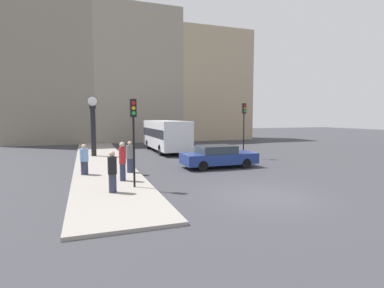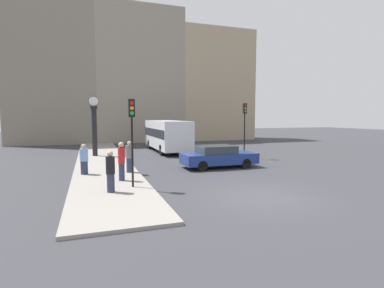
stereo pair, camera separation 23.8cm
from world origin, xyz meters
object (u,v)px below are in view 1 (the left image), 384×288
Objects in this scene: traffic_light_near at (133,124)px; pedestrian_blue_stripe at (84,160)px; pedestrian_black_jacket at (112,172)px; sedan_car at (218,156)px; traffic_light_far at (244,119)px; pedestrian_grey_jacket at (130,157)px; street_clock at (93,128)px; pedestrian_red_top at (122,161)px; bus_distant at (165,134)px.

traffic_light_near is 2.36× the size of pedestrian_blue_stripe.
traffic_light_near is 2.18m from pedestrian_black_jacket.
sedan_car is 1.11× the size of traffic_light_far.
pedestrian_grey_jacket is 1.02× the size of pedestrian_black_jacket.
pedestrian_red_top is at bearing -84.14° from street_clock.
traffic_light_far is 12.75m from pedestrian_black_jacket.
pedestrian_red_top reaches higher than pedestrian_blue_stripe.
pedestrian_grey_jacket is at bearing -175.39° from sedan_car.
bus_distant is at bearing 67.22° from pedestrian_black_jacket.
pedestrian_grey_jacket is at bearing 72.59° from pedestrian_red_top.
pedestrian_grey_jacket is at bearing -5.06° from pedestrian_blue_stripe.
traffic_light_far reaches higher than pedestrian_blue_stripe.
sedan_car is 7.27m from traffic_light_near.
pedestrian_red_top is (-0.63, -2.01, 0.11)m from pedestrian_grey_jacket.
traffic_light_near is 0.91× the size of traffic_light_far.
pedestrian_grey_jacket is 0.93× the size of pedestrian_red_top.
pedestrian_black_jacket is at bearing -112.78° from bus_distant.
street_clock is at bearing 96.70° from traffic_light_near.
sedan_car is at bearing 1.72° from pedestrian_blue_stripe.
pedestrian_grey_jacket is 4.29m from pedestrian_black_jacket.
traffic_light_near is at bearing -61.33° from pedestrian_blue_stripe.
traffic_light_far is at bearing 40.80° from sedan_car.
pedestrian_blue_stripe is at bearing -164.10° from traffic_light_far.
pedestrian_blue_stripe reaches higher than sedan_car.
pedestrian_blue_stripe is (-2.01, 3.68, -1.91)m from traffic_light_near.
sedan_car is 0.55× the size of bus_distant.
traffic_light_near is 0.82× the size of street_clock.
pedestrian_red_top is 1.10× the size of pedestrian_black_jacket.
traffic_light_far is 11.08m from pedestrian_red_top.
sedan_car is at bearing -139.20° from traffic_light_far.
street_clock is at bearing -162.73° from bus_distant.
traffic_light_far reaches higher than sedan_car.
pedestrian_black_jacket is at bearing -145.94° from sedan_car.
traffic_light_near is 2.21× the size of pedestrian_grey_jacket.
traffic_light_near is at bearing -143.18° from traffic_light_far.
street_clock is at bearing 91.76° from pedestrian_black_jacket.
pedestrian_red_top is at bearing -158.01° from sedan_car.
bus_distant is at bearing 65.02° from pedestrian_grey_jacket.
pedestrian_blue_stripe is (-1.69, 2.22, -0.17)m from pedestrian_red_top.
traffic_light_near reaches higher than sedan_car.
traffic_light_near is 11.46m from traffic_light_far.
bus_distant is 12.85m from pedestrian_red_top.
street_clock reaches higher than sedan_car.
pedestrian_red_top is at bearing 72.91° from pedestrian_black_jacket.
pedestrian_black_jacket is at bearing -76.26° from pedestrian_blue_stripe.
traffic_light_far is 2.46× the size of pedestrian_black_jacket.
traffic_light_near is at bearing -77.72° from pedestrian_red_top.
pedestrian_black_jacket is 4.43m from pedestrian_blue_stripe.
pedestrian_black_jacket reaches higher than pedestrian_blue_stripe.
traffic_light_far is 11.80m from pedestrian_blue_stripe.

